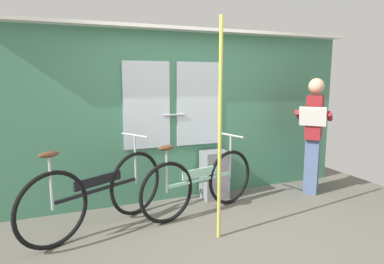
{
  "coord_description": "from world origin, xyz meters",
  "views": [
    {
      "loc": [
        -1.61,
        -3.01,
        1.62
      ],
      "look_at": [
        -0.15,
        0.6,
        0.99
      ],
      "focal_mm": 31.51,
      "sensor_mm": 36.0,
      "label": 1
    }
  ],
  "objects_px": {
    "bicycle_leaning_behind": "(98,193)",
    "trash_bin_by_wall": "(214,175)",
    "passenger_reading_newspaper": "(314,133)",
    "bicycle_near_door": "(200,183)",
    "handrail_pole": "(220,131)"
  },
  "relations": [
    {
      "from": "bicycle_leaning_behind",
      "to": "trash_bin_by_wall",
      "type": "height_order",
      "value": "bicycle_leaning_behind"
    },
    {
      "from": "bicycle_leaning_behind",
      "to": "trash_bin_by_wall",
      "type": "bearing_deg",
      "value": -14.57
    },
    {
      "from": "trash_bin_by_wall",
      "to": "bicycle_leaning_behind",
      "type": "bearing_deg",
      "value": -165.4
    },
    {
      "from": "bicycle_leaning_behind",
      "to": "handrail_pole",
      "type": "distance_m",
      "value": 1.46
    },
    {
      "from": "bicycle_leaning_behind",
      "to": "passenger_reading_newspaper",
      "type": "relative_size",
      "value": 0.99
    },
    {
      "from": "bicycle_near_door",
      "to": "bicycle_leaning_behind",
      "type": "distance_m",
      "value": 1.19
    },
    {
      "from": "bicycle_near_door",
      "to": "trash_bin_by_wall",
      "type": "relative_size",
      "value": 2.51
    },
    {
      "from": "bicycle_near_door",
      "to": "trash_bin_by_wall",
      "type": "xyz_separation_m",
      "value": [
        0.38,
        0.4,
        -0.05
      ]
    },
    {
      "from": "passenger_reading_newspaper",
      "to": "bicycle_leaning_behind",
      "type": "bearing_deg",
      "value": -40.62
    },
    {
      "from": "trash_bin_by_wall",
      "to": "handrail_pole",
      "type": "bearing_deg",
      "value": -113.49
    },
    {
      "from": "bicycle_leaning_behind",
      "to": "passenger_reading_newspaper",
      "type": "height_order",
      "value": "passenger_reading_newspaper"
    },
    {
      "from": "bicycle_near_door",
      "to": "trash_bin_by_wall",
      "type": "height_order",
      "value": "bicycle_near_door"
    },
    {
      "from": "trash_bin_by_wall",
      "to": "handrail_pole",
      "type": "relative_size",
      "value": 0.29
    },
    {
      "from": "bicycle_leaning_behind",
      "to": "trash_bin_by_wall",
      "type": "distance_m",
      "value": 1.63
    },
    {
      "from": "bicycle_near_door",
      "to": "passenger_reading_newspaper",
      "type": "distance_m",
      "value": 1.84
    }
  ]
}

